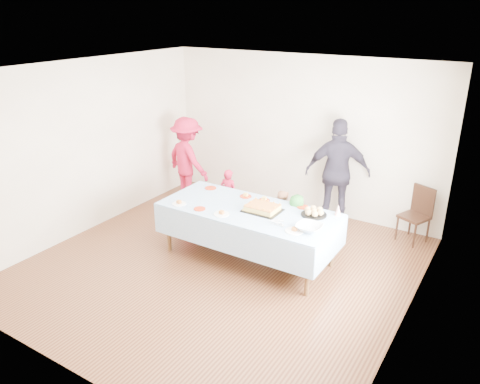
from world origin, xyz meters
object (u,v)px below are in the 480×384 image
object	(u,v)px
dining_chair	(418,211)
adult_left	(188,160)
party_table	(248,212)
birthday_cake	(262,208)

from	to	relation	value
dining_chair	adult_left	world-z (taller)	adult_left
party_table	birthday_cake	xyz separation A→B (m)	(0.21, 0.04, 0.10)
dining_chair	adult_left	distance (m)	4.05
party_table	dining_chair	distance (m)	2.69
party_table	adult_left	world-z (taller)	adult_left
party_table	birthday_cake	world-z (taller)	birthday_cake
party_table	adult_left	xyz separation A→B (m)	(-2.09, 1.31, 0.07)
dining_chair	party_table	bearing A→B (deg)	-111.77
birthday_cake	dining_chair	xyz separation A→B (m)	(1.71, 1.84, -0.34)
party_table	dining_chair	xyz separation A→B (m)	(1.92, 1.88, -0.24)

